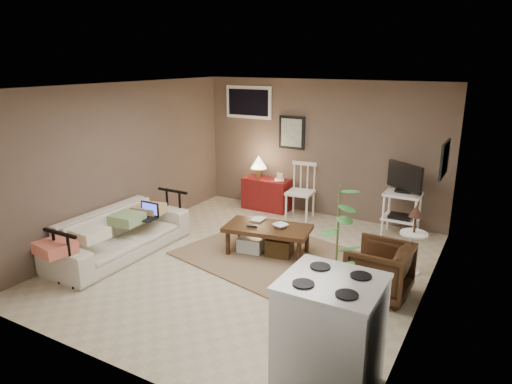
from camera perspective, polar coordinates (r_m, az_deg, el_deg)
The scene contains 20 objects.
floor at distance 6.38m, azimuth -0.81°, elevation -8.99°, with size 5.00×5.00×0.00m, color #C1B293.
art_back at distance 8.32m, azimuth 4.50°, elevation 7.41°, with size 0.50×0.03×0.60m, color black.
art_right at distance 6.19m, azimuth 22.51°, elevation 3.82°, with size 0.03×0.60×0.45m, color black.
window at distance 8.68m, azimuth -0.92°, elevation 11.15°, with size 0.96×0.03×0.60m, color white.
rug at distance 6.61m, azimuth 2.03°, elevation -7.98°, with size 2.41×1.93×0.02m, color #896A4F.
coffee_table at distance 6.58m, azimuth 1.39°, elevation -5.75°, with size 1.29×0.82×0.46m.
sofa at distance 6.82m, azimuth -16.74°, elevation -4.16°, with size 2.16×0.63×0.85m, color beige.
sofa_pillows at distance 6.60m, azimuth -18.04°, elevation -4.09°, with size 0.42×2.06×0.15m, color #ECE8C3, non-canonical shape.
sofa_end_rails at distance 6.76m, azimuth -15.96°, elevation -4.83°, with size 0.58×2.16×0.73m, color black, non-canonical shape.
laptop at distance 6.89m, azimuth -13.41°, elevation -2.61°, with size 0.33×0.24×0.23m.
red_console at distance 8.54m, azimuth 1.23°, elevation 0.13°, with size 0.88×0.39×1.02m.
spindle_chair at distance 8.09m, azimuth 5.58°, elevation -0.06°, with size 0.48×0.48×0.98m.
tv_stand at distance 7.55m, azimuth 17.86°, elevation -0.70°, with size 0.61×0.45×1.18m.
side_table at distance 6.26m, azimuth 19.16°, elevation -4.68°, with size 0.35×0.35×0.94m.
armchair at distance 5.67m, azimuth 15.17°, elevation -9.07°, with size 0.69×0.64×0.71m, color #321C0D.
potted_plant at distance 4.90m, azimuth 10.08°, elevation -6.99°, with size 0.38×0.38×1.52m.
stove at distance 4.01m, azimuth 9.20°, elevation -17.36°, with size 0.79×0.74×1.04m.
bowl at distance 6.45m, azimuth 3.07°, elevation -3.59°, with size 0.20×0.05×0.20m, color #3A2610.
book_table at distance 6.77m, azimuth -0.36°, elevation -2.42°, with size 0.18×0.02×0.24m, color #3A2610.
book_console at distance 8.33m, azimuth 2.35°, elevation 2.21°, with size 0.17×0.02×0.23m, color #3A2610.
Camera 1 is at (2.91, -4.99, 2.72)m, focal length 32.00 mm.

